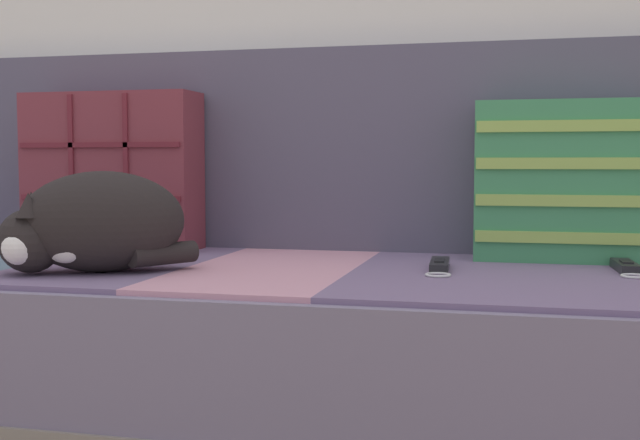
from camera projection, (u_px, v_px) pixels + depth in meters
name	position (u px, v px, depth m)	size (l,w,h in m)	color
couch	(204.00, 355.00, 1.73)	(2.15, 0.84, 0.40)	gray
sofa_backrest	(254.00, 150.00, 2.04)	(2.10, 0.14, 0.49)	#514C60
throw_pillow_quilted	(112.00, 171.00, 1.97)	(0.44, 0.14, 0.38)	brown
throw_pillow_striped	(565.00, 181.00, 1.72)	(0.38, 0.14, 0.34)	#3D8956
sleeping_cat	(91.00, 225.00, 1.54)	(0.36, 0.31, 0.20)	black
game_remote_near	(626.00, 267.00, 1.56)	(0.05, 0.19, 0.02)	black
game_remote_far	(440.00, 266.00, 1.58)	(0.05, 0.20, 0.02)	black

